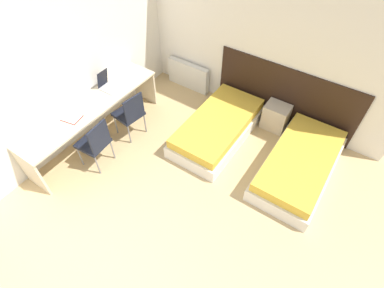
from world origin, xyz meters
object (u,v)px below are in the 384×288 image
bed_near_door (299,165)px  laptop (107,85)px  bed_near_window (218,127)px  chair_near_notebook (95,142)px  nightstand (276,117)px  chair_near_laptop (130,113)px

bed_near_door → laptop: bearing=-167.3°
bed_near_window → chair_near_notebook: 2.07m
nightstand → laptop: 3.00m
chair_near_notebook → nightstand: bearing=45.6°
chair_near_laptop → laptop: size_ratio=2.75×
chair_near_laptop → laptop: (-0.53, 0.08, 0.30)m
bed_near_window → chair_near_laptop: bearing=-147.2°
nightstand → laptop: size_ratio=1.48×
bed_near_window → laptop: laptop is taller
laptop → chair_near_laptop: bearing=-9.0°
chair_near_notebook → chair_near_laptop: bearing=85.7°
bed_near_window → bed_near_door: (1.49, 0.00, 0.00)m
bed_near_door → chair_near_notebook: 3.20m
bed_near_window → nightstand: nightstand is taller
bed_near_window → bed_near_door: same height
nightstand → laptop: laptop is taller
bed_near_door → chair_near_laptop: chair_near_laptop is taller
bed_near_door → laptop: 3.41m
bed_near_window → nightstand: bearing=46.2°
chair_near_laptop → chair_near_notebook: 0.80m
chair_near_laptop → nightstand: bearing=45.9°
bed_near_window → chair_near_laptop: size_ratio=2.08×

